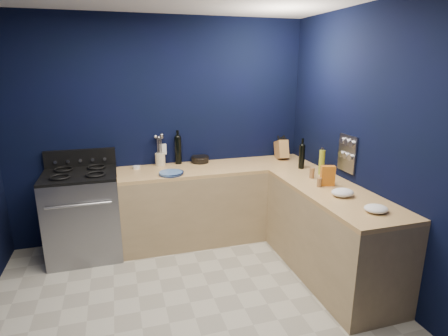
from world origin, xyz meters
name	(u,v)px	position (x,y,z in m)	size (l,w,h in m)	color
floor	(195,319)	(0.00, 0.00, -0.01)	(3.50, 3.50, 0.02)	#AAA695
wall_back	(162,131)	(0.00, 1.76, 1.30)	(3.50, 0.02, 2.60)	black
wall_right	(388,154)	(1.76, 0.00, 1.30)	(0.02, 3.50, 2.60)	black
wall_front	(311,325)	(0.00, -1.76, 1.30)	(3.50, 0.02, 2.60)	black
cab_back	(218,203)	(0.60, 1.44, 0.43)	(2.30, 0.63, 0.86)	tan
top_back	(218,168)	(0.60, 1.44, 0.88)	(2.30, 0.63, 0.04)	olive
cab_right	(330,235)	(1.44, 0.29, 0.43)	(0.63, 1.67, 0.86)	tan
top_right	(334,192)	(1.44, 0.29, 0.88)	(0.63, 1.67, 0.04)	olive
gas_range	(84,216)	(-0.93, 1.42, 0.46)	(0.76, 0.66, 0.92)	gray
oven_door	(82,229)	(-0.93, 1.10, 0.45)	(0.59, 0.02, 0.42)	black
cooktop	(79,174)	(-0.93, 1.42, 0.94)	(0.76, 0.66, 0.03)	black
backguard	(80,158)	(-0.93, 1.72, 1.04)	(0.76, 0.06, 0.20)	black
spice_panel	(347,154)	(1.74, 0.55, 1.18)	(0.02, 0.28, 0.38)	gray
wall_outlet	(163,149)	(0.00, 1.74, 1.08)	(0.09, 0.02, 0.13)	white
plate_stack	(171,173)	(0.02, 1.25, 0.92)	(0.26, 0.26, 0.03)	teal
ramekin	(136,167)	(-0.33, 1.60, 0.92)	(0.08, 0.08, 0.03)	white
utensil_crock	(160,159)	(-0.04, 1.68, 0.97)	(0.12, 0.12, 0.15)	beige
wine_bottle_back	(178,150)	(0.18, 1.69, 1.06)	(0.08, 0.08, 0.33)	black
lemon_basket	(200,159)	(0.44, 1.67, 0.94)	(0.21, 0.21, 0.08)	black
knife_block	(281,150)	(1.48, 1.57, 1.01)	(0.13, 0.21, 0.23)	olive
wine_bottle_right	(302,157)	(1.50, 1.07, 1.04)	(0.07, 0.07, 0.27)	black
oil_bottle	(322,162)	(1.60, 0.79, 1.04)	(0.06, 0.06, 0.27)	#96A023
spice_jar_near	(312,173)	(1.43, 0.70, 0.96)	(0.05, 0.05, 0.11)	olive
spice_jar_far	(319,182)	(1.35, 0.42, 0.94)	(0.05, 0.05, 0.09)	olive
crouton_bag	(328,176)	(1.45, 0.44, 1.00)	(0.14, 0.06, 0.20)	#B33A12
towel_front	(343,192)	(1.42, 0.12, 0.94)	(0.21, 0.18, 0.07)	white
towel_end	(376,209)	(1.46, -0.28, 0.93)	(0.19, 0.18, 0.06)	white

